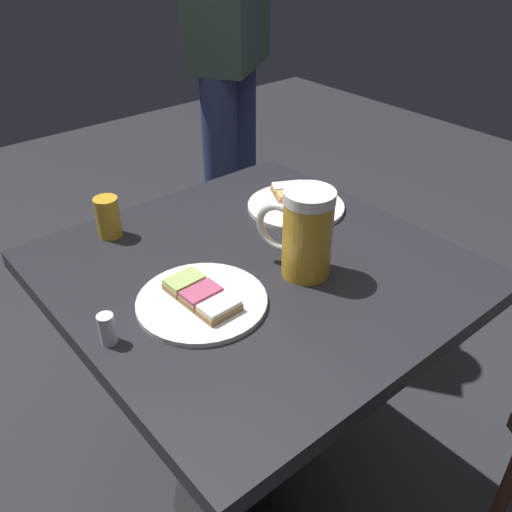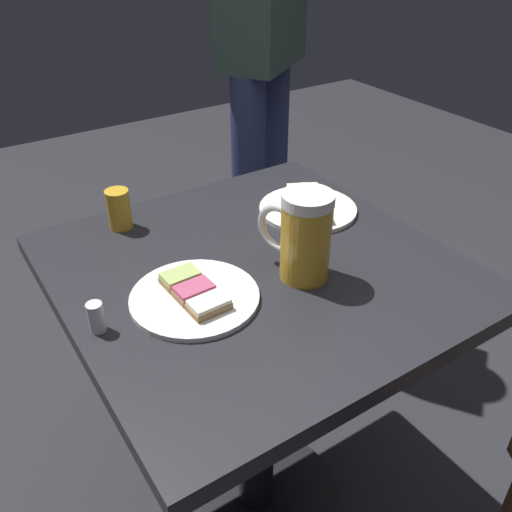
{
  "view_description": "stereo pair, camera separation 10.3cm",
  "coord_description": "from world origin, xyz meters",
  "px_view_note": "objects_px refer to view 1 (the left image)",
  "views": [
    {
      "loc": [
        0.57,
        0.68,
        1.36
      ],
      "look_at": [
        0.0,
        0.0,
        0.78
      ],
      "focal_mm": 38.4,
      "sensor_mm": 36.0,
      "label": 1
    },
    {
      "loc": [
        0.49,
        0.74,
        1.36
      ],
      "look_at": [
        0.0,
        0.0,
        0.78
      ],
      "focal_mm": 38.4,
      "sensor_mm": 36.0,
      "label": 2
    }
  ],
  "objects_px": {
    "plate_near": "(202,300)",
    "plate_far": "(296,204)",
    "patron_standing": "(228,52)",
    "beer_glass_small": "(108,217)",
    "salt_shaker": "(107,329)",
    "beer_mug": "(305,233)"
  },
  "relations": [
    {
      "from": "plate_near",
      "to": "plate_far",
      "type": "height_order",
      "value": "same"
    },
    {
      "from": "plate_far",
      "to": "patron_standing",
      "type": "xyz_separation_m",
      "value": [
        -0.27,
        -0.6,
        0.19
      ]
    },
    {
      "from": "beer_glass_small",
      "to": "salt_shaker",
      "type": "distance_m",
      "value": 0.34
    },
    {
      "from": "plate_near",
      "to": "beer_glass_small",
      "type": "relative_size",
      "value": 2.66
    },
    {
      "from": "beer_mug",
      "to": "beer_glass_small",
      "type": "bearing_deg",
      "value": -58.82
    },
    {
      "from": "plate_near",
      "to": "beer_mug",
      "type": "bearing_deg",
      "value": 168.58
    },
    {
      "from": "plate_far",
      "to": "patron_standing",
      "type": "relative_size",
      "value": 0.13
    },
    {
      "from": "beer_mug",
      "to": "patron_standing",
      "type": "height_order",
      "value": "patron_standing"
    },
    {
      "from": "salt_shaker",
      "to": "beer_glass_small",
      "type": "bearing_deg",
      "value": -117.84
    },
    {
      "from": "beer_mug",
      "to": "salt_shaker",
      "type": "height_order",
      "value": "beer_mug"
    },
    {
      "from": "plate_near",
      "to": "salt_shaker",
      "type": "xyz_separation_m",
      "value": [
        0.17,
        -0.01,
        0.02
      ]
    },
    {
      "from": "plate_far",
      "to": "patron_standing",
      "type": "bearing_deg",
      "value": -114.42
    },
    {
      "from": "plate_near",
      "to": "patron_standing",
      "type": "xyz_separation_m",
      "value": [
        -0.64,
        -0.75,
        0.2
      ]
    },
    {
      "from": "plate_near",
      "to": "plate_far",
      "type": "distance_m",
      "value": 0.4
    },
    {
      "from": "plate_near",
      "to": "plate_far",
      "type": "bearing_deg",
      "value": -157.64
    },
    {
      "from": "plate_far",
      "to": "beer_glass_small",
      "type": "height_order",
      "value": "beer_glass_small"
    },
    {
      "from": "beer_mug",
      "to": "salt_shaker",
      "type": "xyz_separation_m",
      "value": [
        0.38,
        -0.06,
        -0.06
      ]
    },
    {
      "from": "plate_far",
      "to": "plate_near",
      "type": "bearing_deg",
      "value": 22.36
    },
    {
      "from": "plate_near",
      "to": "salt_shaker",
      "type": "distance_m",
      "value": 0.17
    },
    {
      "from": "plate_far",
      "to": "salt_shaker",
      "type": "xyz_separation_m",
      "value": [
        0.54,
        0.14,
        0.02
      ]
    },
    {
      "from": "plate_near",
      "to": "patron_standing",
      "type": "height_order",
      "value": "patron_standing"
    },
    {
      "from": "plate_far",
      "to": "salt_shaker",
      "type": "bearing_deg",
      "value": 14.31
    }
  ]
}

